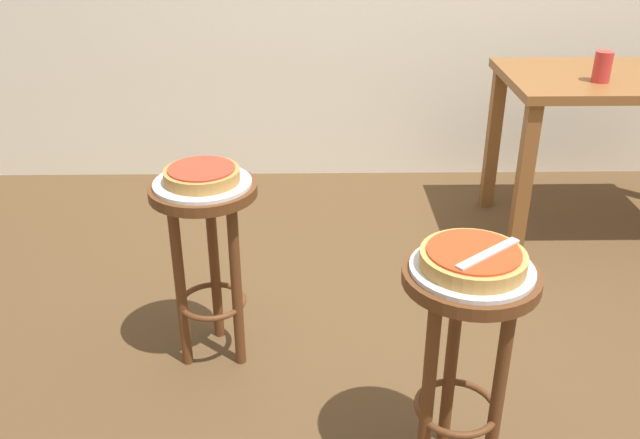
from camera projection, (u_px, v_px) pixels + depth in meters
ground_plane at (450, 342)px, 2.54m from camera, size 6.00×6.00×0.00m
stool_foreground at (465, 331)px, 1.80m from camera, size 0.35×0.35×0.66m
serving_plate_foreground at (472, 269)px, 1.71m from camera, size 0.31×0.31×0.01m
pizza_foreground at (473, 259)px, 1.70m from camera, size 0.26×0.26×0.05m
stool_middle at (207, 235)px, 2.27m from camera, size 0.35×0.35×0.66m
serving_plate_middle at (203, 183)px, 2.19m from camera, size 0.31×0.31×0.01m
pizza_middle at (202, 175)px, 2.17m from camera, size 0.24×0.24×0.05m
dining_table at (621, 102)px, 3.07m from camera, size 1.05×0.64×0.75m
cup_near_edge at (602, 67)px, 2.89m from camera, size 0.07×0.07×0.13m
pizza_server_knife at (488, 253)px, 1.67m from camera, size 0.19×0.16×0.01m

